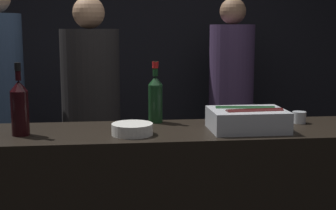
# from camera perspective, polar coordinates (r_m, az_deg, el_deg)

# --- Properties ---
(wall_back_chalkboard) EXTENTS (6.40, 0.06, 2.80)m
(wall_back_chalkboard) POSITION_cam_1_polar(r_m,az_deg,el_deg) (4.29, -3.09, 8.01)
(wall_back_chalkboard) COLOR black
(wall_back_chalkboard) RESTS_ON ground_plane
(ice_bin_with_bottles) EXTENTS (0.37, 0.28, 0.12)m
(ice_bin_with_bottles) POSITION_cam_1_polar(r_m,az_deg,el_deg) (2.33, 9.69, -1.65)
(ice_bin_with_bottles) COLOR #B7BABF
(ice_bin_with_bottles) RESTS_ON bar_counter
(bowl_white) EXTENTS (0.19, 0.19, 0.05)m
(bowl_white) POSITION_cam_1_polar(r_m,az_deg,el_deg) (2.21, -4.38, -2.90)
(bowl_white) COLOR silver
(bowl_white) RESTS_ON bar_counter
(candle_votive) EXTENTS (0.07, 0.07, 0.06)m
(candle_votive) POSITION_cam_1_polar(r_m,az_deg,el_deg) (2.57, 15.69, -1.45)
(candle_votive) COLOR silver
(candle_votive) RESTS_ON bar_counter
(red_wine_bottle_burgundy) EXTENTS (0.08, 0.08, 0.32)m
(red_wine_bottle_burgundy) POSITION_cam_1_polar(r_m,az_deg,el_deg) (2.48, -1.54, 0.94)
(red_wine_bottle_burgundy) COLOR #143319
(red_wine_bottle_burgundy) RESTS_ON bar_counter
(red_wine_bottle_black_foil) EXTENTS (0.08, 0.08, 0.34)m
(red_wine_bottle_black_foil) POSITION_cam_1_polar(r_m,az_deg,el_deg) (2.28, -17.63, -0.16)
(red_wine_bottle_black_foil) COLOR black
(red_wine_bottle_black_foil) RESTS_ON bar_counter
(person_in_hoodie) EXTENTS (0.36, 0.36, 1.74)m
(person_in_hoodie) POSITION_cam_1_polar(r_m,az_deg,el_deg) (3.86, 7.69, 1.38)
(person_in_hoodie) COLOR black
(person_in_hoodie) RESTS_ON ground_plane
(person_blond_tee) EXTENTS (0.33, 0.33, 1.80)m
(person_blond_tee) POSITION_cam_1_polar(r_m,az_deg,el_deg) (3.31, -19.79, 0.48)
(person_blond_tee) COLOR black
(person_blond_tee) RESTS_ON ground_plane
(person_grey_polo) EXTENTS (0.39, 0.39, 1.70)m
(person_grey_polo) POSITION_cam_1_polar(r_m,az_deg,el_deg) (3.19, -9.33, -0.77)
(person_grey_polo) COLOR black
(person_grey_polo) RESTS_ON ground_plane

